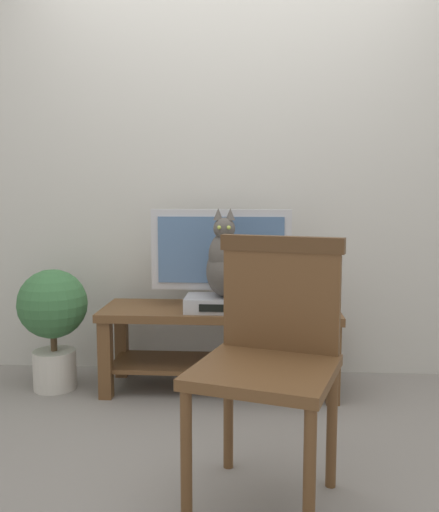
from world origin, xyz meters
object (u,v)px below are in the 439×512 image
cat (225,263)px  book_stack (309,305)px  tv (221,255)px  tv_stand (220,332)px  wooden_chair (271,345)px  media_box (225,303)px  potted_plant (53,316)px

cat → book_stack: size_ratio=2.11×
cat → book_stack: bearing=4.7°
tv → book_stack: size_ratio=3.47×
tv_stand → wooden_chair: size_ratio=1.38×
tv → cat: size_ratio=1.64×
media_box → wooden_chair: bearing=-77.1°
wooden_chair → book_stack: 1.05m
wooden_chair → tv_stand: bearing=103.6°
media_box → cat: (0.00, -0.01, 0.22)m
cat → wooden_chair: bearing=-77.0°
tv_stand → cat: cat is taller
tv_stand → book_stack: (0.49, -0.05, 0.17)m
tv → media_box: 0.29m
wooden_chair → media_box: bearing=102.9°
book_stack → media_box: bearing=-177.0°
wooden_chair → book_stack: bearing=77.3°
potted_plant → book_stack: bearing=0.2°
cat → potted_plant: bearing=178.1°
tv_stand → media_box: 0.19m
tv → potted_plant: tv is taller
book_stack → potted_plant: potted_plant is taller
tv_stand → media_box: media_box is taller
tv → potted_plant: (-0.94, -0.13, -0.34)m
tv → cat: (0.03, -0.16, -0.02)m
potted_plant → tv_stand: bearing=3.3°
cat → wooden_chair: 1.02m
media_box → book_stack: media_box is taller
tv → media_box: size_ratio=1.85×
media_box → cat: size_ratio=0.89×
cat → media_box: bearing=94.1°
tv → book_stack: tv is taller
wooden_chair → book_stack: wooden_chair is taller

